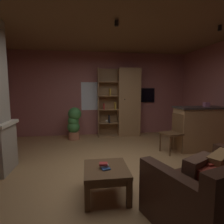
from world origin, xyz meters
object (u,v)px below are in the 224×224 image
table_book_0 (106,169)px  potted_floor_plant (74,122)px  tissue_box (206,104)px  table_book_1 (104,166)px  wall_mounted_tv (142,95)px  kitchen_bar_counter (206,128)px  bookshelf_cabinet (126,103)px  leather_couch (218,194)px  table_book_2 (103,164)px  coffee_table (106,173)px  dining_chair (174,130)px

table_book_0 → potted_floor_plant: size_ratio=0.12×
tissue_box → potted_floor_plant: 3.63m
table_book_1 → wall_mounted_tv: wall_mounted_tv is taller
kitchen_bar_counter → tissue_box: size_ratio=12.83×
wall_mounted_tv → bookshelf_cabinet: bearing=-161.0°
kitchen_bar_counter → table_book_0: kitchen_bar_counter is taller
tissue_box → leather_couch: bearing=-122.1°
potted_floor_plant → bookshelf_cabinet: bearing=9.6°
kitchen_bar_counter → table_book_2: kitchen_bar_counter is taller
bookshelf_cabinet → coffee_table: size_ratio=3.26×
kitchen_bar_counter → potted_floor_plant: 3.60m
table_book_1 → wall_mounted_tv: 4.04m
bookshelf_cabinet → coffee_table: (-1.02, -3.36, -0.75)m
kitchen_bar_counter → tissue_box: (-0.04, -0.03, 0.59)m
coffee_table → dining_chair: size_ratio=0.72×
wall_mounted_tv → dining_chair: bearing=-85.2°
coffee_table → dining_chair: (1.80, 1.56, 0.20)m
tissue_box → dining_chair: tissue_box is taller
table_book_1 → table_book_2: bearing=-177.2°
tissue_box → table_book_2: tissue_box is taller
table_book_1 → kitchen_bar_counter: bearing=31.7°
table_book_0 → wall_mounted_tv: (1.64, 3.62, 0.89)m
table_book_2 → bookshelf_cabinet: bearing=72.5°
kitchen_bar_counter → table_book_2: 3.18m
tissue_box → table_book_0: size_ratio=1.06×
kitchen_bar_counter → table_book_0: 3.18m
kitchen_bar_counter → table_book_0: size_ratio=13.63×
potted_floor_plant → coffee_table: bearing=-78.4°
kitchen_bar_counter → potted_floor_plant: size_ratio=1.59×
table_book_2 → dining_chair: size_ratio=0.12×
kitchen_bar_counter → table_book_1: size_ratio=12.87×
leather_couch → table_book_1: 1.39m
coffee_table → potted_floor_plant: (-0.63, 3.08, 0.19)m
coffee_table → table_book_0: table_book_0 is taller
kitchen_bar_counter → wall_mounted_tv: (-1.04, 1.91, 0.76)m
leather_couch → table_book_0: leather_couch is taller
table_book_1 → table_book_0: bearing=-65.5°
leather_couch → wall_mounted_tv: 4.36m
bookshelf_cabinet → leather_couch: size_ratio=1.29×
tissue_box → table_book_2: 3.20m
coffee_table → wall_mounted_tv: size_ratio=0.78×
tissue_box → dining_chair: 1.03m
table_book_0 → table_book_1: size_ratio=0.94×
kitchen_bar_counter → potted_floor_plant: (-3.31, 1.42, -0.02)m
tissue_box → leather_couch: tissue_box is taller
table_book_0 → wall_mounted_tv: 4.07m
leather_couch → table_book_2: leather_couch is taller
table_book_0 → tissue_box: bearing=32.4°
dining_chair → tissue_box: bearing=4.4°
kitchen_bar_counter → wall_mounted_tv: 2.31m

